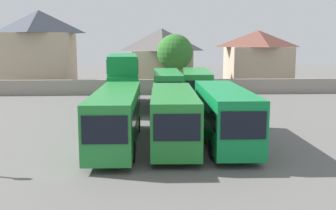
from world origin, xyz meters
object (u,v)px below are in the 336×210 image
(bus_3, at_px, (224,112))
(house_terrace_right, at_px, (257,58))
(house_terrace_centre, at_px, (162,58))
(bus_1, at_px, (117,114))
(bus_2, at_px, (173,114))
(house_terrace_left, at_px, (40,49))
(tree_left_of_lot, at_px, (175,52))
(bus_4, at_px, (123,78))
(bus_6, at_px, (196,86))
(bus_5, at_px, (167,87))

(bus_3, xyz_separation_m, house_terrace_right, (10.99, 32.15, 2.08))
(bus_3, distance_m, house_terrace_centre, 31.21)
(bus_1, height_order, bus_2, bus_1)
(house_terrace_left, bearing_deg, tree_left_of_lot, -13.26)
(bus_2, relative_size, house_terrace_right, 1.22)
(house_terrace_right, bearing_deg, bus_3, -108.88)
(bus_3, distance_m, bus_4, 16.34)
(bus_1, bearing_deg, bus_2, 89.42)
(house_terrace_left, xyz_separation_m, house_terrace_centre, (16.20, 0.02, -1.17))
(house_terrace_right, bearing_deg, house_terrace_left, -177.81)
(bus_6, bearing_deg, bus_2, -7.68)
(bus_3, distance_m, bus_6, 14.66)
(bus_2, distance_m, house_terrace_right, 35.34)
(bus_5, xyz_separation_m, house_terrace_right, (13.72, 18.06, 2.04))
(bus_4, height_order, house_terrace_centre, house_terrace_centre)
(bus_4, bearing_deg, bus_5, 78.16)
(bus_3, xyz_separation_m, bus_4, (-6.90, 14.78, 0.88))
(bus_1, relative_size, bus_2, 1.11)
(bus_5, distance_m, bus_6, 2.94)
(house_terrace_right, bearing_deg, tree_left_of_lot, -156.22)
(bus_5, xyz_separation_m, house_terrace_centre, (0.22, 16.95, 2.15))
(tree_left_of_lot, bearing_deg, bus_1, -101.62)
(bus_1, bearing_deg, house_terrace_left, -157.16)
(bus_6, relative_size, house_terrace_right, 1.22)
(bus_6, distance_m, tree_left_of_lot, 12.60)
(bus_6, distance_m, house_terrace_centre, 16.73)
(bus_3, distance_m, tree_left_of_lot, 27.04)
(bus_2, bearing_deg, tree_left_of_lot, 177.65)
(bus_1, relative_size, bus_6, 1.11)
(bus_1, distance_m, bus_4, 14.86)
(house_terrace_right, height_order, tree_left_of_lot, house_terrace_right)
(bus_1, height_order, tree_left_of_lot, tree_left_of_lot)
(bus_2, height_order, house_terrace_right, house_terrace_right)
(bus_3, xyz_separation_m, bus_6, (0.16, 14.66, 0.05))
(bus_3, distance_m, house_terrace_right, 34.04)
(house_terrace_right, bearing_deg, bus_1, -118.60)
(bus_6, bearing_deg, bus_1, -19.70)
(house_terrace_centre, distance_m, tree_left_of_lot, 4.51)
(bus_2, height_order, house_terrace_left, house_terrace_left)
(house_terrace_centre, xyz_separation_m, house_terrace_right, (13.50, 1.11, -0.11))
(house_terrace_centre, bearing_deg, house_terrace_right, 4.71)
(bus_1, relative_size, bus_5, 1.10)
(bus_2, distance_m, bus_4, 15.45)
(bus_5, xyz_separation_m, house_terrace_left, (-15.98, 16.93, 3.32))
(bus_5, xyz_separation_m, bus_6, (2.88, 0.58, 0.01))
(bus_5, distance_m, house_terrace_left, 23.51)
(bus_3, bearing_deg, tree_left_of_lot, -176.48)
(bus_2, distance_m, bus_5, 14.27)
(house_terrace_left, xyz_separation_m, house_terrace_right, (29.69, 1.14, -1.28))
(house_terrace_centre, bearing_deg, bus_3, -85.39)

